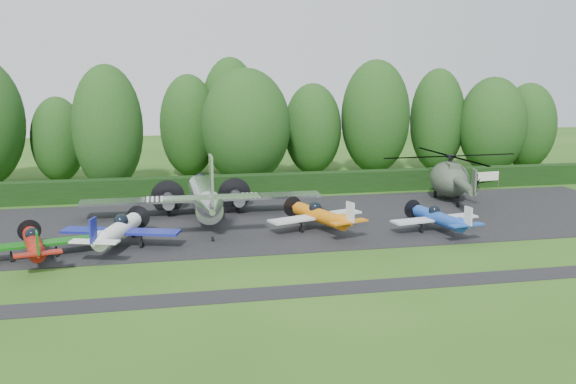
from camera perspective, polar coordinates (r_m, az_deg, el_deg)
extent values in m
plane|color=#244914|center=(40.22, -3.44, -6.18)|extent=(160.00, 160.00, 0.00)
cube|color=black|center=(49.79, -5.12, -2.85)|extent=(70.00, 18.00, 0.01)
cube|color=black|center=(34.60, -1.98, -9.03)|extent=(70.00, 2.00, 0.00)
cube|color=black|center=(60.48, -6.33, -0.43)|extent=(90.00, 1.60, 2.00)
cylinder|color=silver|center=(51.78, -7.45, -0.47)|extent=(2.03, 10.61, 2.03)
cone|color=silver|center=(57.61, -7.91, 0.67)|extent=(2.03, 1.33, 2.03)
cone|color=silver|center=(45.48, -6.85, -1.47)|extent=(2.03, 2.65, 2.03)
sphere|color=black|center=(56.70, -7.86, 0.96)|extent=(1.33, 1.33, 1.33)
cube|color=silver|center=(52.70, -7.52, -0.57)|extent=(19.45, 2.12, 0.19)
cube|color=white|center=(52.55, -11.37, -0.60)|extent=(2.30, 2.21, 0.04)
cube|color=white|center=(53.04, -3.71, -0.30)|extent=(2.30, 2.21, 0.04)
cylinder|color=silver|center=(53.14, -10.60, -0.81)|extent=(0.97, 2.83, 0.97)
cylinder|color=silver|center=(53.53, -4.54, -0.57)|extent=(0.97, 2.83, 0.97)
cylinder|color=black|center=(55.09, -10.65, -0.40)|extent=(2.83, 0.03, 2.83)
cylinder|color=black|center=(55.47, -4.80, -0.17)|extent=(2.83, 0.03, 2.83)
cube|color=silver|center=(44.59, -6.80, -0.44)|extent=(6.63, 1.24, 0.12)
cube|color=silver|center=(44.10, -6.80, 1.07)|extent=(0.16, 1.95, 3.36)
cylinder|color=black|center=(53.00, -10.55, -1.91)|extent=(0.22, 0.80, 0.80)
cylinder|color=black|center=(53.39, -4.47, -1.67)|extent=(0.22, 0.80, 0.80)
cylinder|color=black|center=(44.91, -6.67, -4.20)|extent=(0.16, 0.39, 0.39)
cylinder|color=maroon|center=(42.93, -21.67, -4.29)|extent=(0.98, 5.59, 0.98)
sphere|color=black|center=(43.40, -21.58, -3.50)|extent=(0.85, 0.85, 0.85)
cube|color=#0D5A0E|center=(43.45, -21.55, -4.32)|extent=(7.12, 1.32, 0.14)
cube|color=maroon|center=(39.68, -22.51, -5.18)|extent=(2.64, 0.71, 0.10)
cube|color=#0D5A0E|center=(39.42, -22.60, -4.30)|extent=(0.10, 0.81, 1.32)
cylinder|color=black|center=(46.38, -20.93, -3.15)|extent=(1.52, 0.02, 1.52)
cylinder|color=black|center=(43.71, -23.23, -5.42)|extent=(0.14, 0.45, 0.45)
cylinder|color=black|center=(43.25, -19.79, -5.34)|extent=(0.14, 0.45, 0.45)
cylinder|color=black|center=(45.69, -21.04, -4.60)|extent=(0.12, 0.41, 0.41)
cylinder|color=white|center=(43.95, -14.90, -3.36)|extent=(1.09, 6.27, 1.09)
sphere|color=black|center=(44.50, -14.89, -2.50)|extent=(0.96, 0.96, 0.96)
cube|color=navy|center=(44.54, -14.85, -3.39)|extent=(7.98, 1.48, 0.16)
cube|color=white|center=(40.24, -15.19, -4.26)|extent=(2.96, 0.80, 0.11)
cube|color=navy|center=(39.95, -15.25, -3.27)|extent=(0.11, 0.91, 1.48)
cylinder|color=black|center=(47.88, -14.65, -2.19)|extent=(1.71, 0.02, 1.71)
cylinder|color=black|center=(44.66, -16.71, -4.62)|extent=(0.16, 0.50, 0.50)
cylinder|color=black|center=(44.48, -12.90, -4.49)|extent=(0.16, 0.50, 0.50)
cylinder|color=black|center=(47.08, -14.65, -3.75)|extent=(0.14, 0.46, 0.46)
cylinder|color=#C86B0B|center=(47.17, 2.85, -2.12)|extent=(1.04, 5.93, 1.04)
sphere|color=black|center=(47.67, 2.66, -1.38)|extent=(0.91, 0.91, 0.91)
cube|color=silver|center=(47.71, 2.69, -2.17)|extent=(7.55, 1.40, 0.15)
cube|color=#C86B0B|center=(43.76, 4.03, -2.80)|extent=(2.80, 0.76, 0.11)
cube|color=silver|center=(43.50, 4.08, -1.93)|extent=(0.11, 0.86, 1.40)
cylinder|color=black|center=(50.79, 1.77, -1.17)|extent=(1.62, 0.02, 1.62)
cylinder|color=black|center=(47.38, 1.10, -3.28)|extent=(0.15, 0.47, 0.47)
cylinder|color=black|center=(48.06, 4.37, -3.11)|extent=(0.15, 0.47, 0.47)
cylinder|color=black|center=(50.04, 2.04, -2.55)|extent=(0.13, 0.43, 0.43)
cylinder|color=#1A43A1|center=(48.03, 13.25, -2.29)|extent=(0.94, 5.40, 0.94)
sphere|color=black|center=(48.46, 12.99, -1.63)|extent=(0.82, 0.82, 0.82)
cube|color=silver|center=(48.50, 13.00, -2.33)|extent=(6.87, 1.28, 0.14)
cube|color=#1A43A1|center=(45.15, 14.99, -2.89)|extent=(2.55, 0.69, 0.10)
cube|color=silver|center=(44.92, 15.09, -2.13)|extent=(0.10, 0.79, 1.28)
cylinder|color=black|center=(51.13, 11.62, -1.43)|extent=(1.47, 0.02, 1.47)
cylinder|color=black|center=(47.99, 11.67, -3.35)|extent=(0.14, 0.43, 0.43)
cylinder|color=black|center=(49.04, 14.42, -3.16)|extent=(0.14, 0.43, 0.43)
cylinder|color=black|center=(50.50, 12.00, -2.68)|extent=(0.12, 0.39, 0.39)
ellipsoid|color=#303B2D|center=(60.27, 14.16, 1.14)|extent=(3.35, 6.14, 3.21)
cylinder|color=#303B2D|center=(55.98, 16.31, 0.63)|extent=(0.75, 6.44, 0.75)
cube|color=#303B2D|center=(52.96, 18.05, 1.03)|extent=(0.13, 0.97, 1.72)
cylinder|color=black|center=(60.03, 14.23, 2.65)|extent=(0.32, 0.32, 0.86)
cylinder|color=black|center=(59.97, 14.25, 3.11)|extent=(0.75, 0.75, 0.27)
cylinder|color=black|center=(59.97, 14.25, 3.11)|extent=(12.88, 12.88, 0.06)
cube|color=#303B2D|center=(59.32, 14.57, 2.17)|extent=(0.97, 2.15, 0.75)
ellipsoid|color=black|center=(61.78, 13.48, 1.50)|extent=(2.04, 2.04, 1.84)
cylinder|color=black|center=(60.87, 12.83, -0.25)|extent=(0.19, 0.60, 0.60)
cylinder|color=black|center=(61.78, 14.64, -0.17)|extent=(0.19, 0.60, 0.60)
cylinder|color=black|center=(57.56, 15.56, -1.07)|extent=(0.17, 0.52, 0.52)
cylinder|color=#3F3326|center=(66.91, 16.24, 0.77)|extent=(0.11, 0.11, 1.10)
cylinder|color=#3F3326|center=(68.23, 18.27, 0.84)|extent=(0.11, 0.11, 1.10)
cube|color=silver|center=(67.46, 17.30, 1.34)|extent=(2.92, 0.07, 0.91)
cylinder|color=black|center=(65.49, -15.56, 1.89)|extent=(0.70, 0.70, 4.03)
ellipsoid|color=#183812|center=(65.00, -15.75, 5.50)|extent=(6.79, 6.79, 12.30)
cylinder|color=black|center=(82.47, 20.39, 3.15)|extent=(0.70, 0.70, 3.34)
ellipsoid|color=#183812|center=(82.12, 20.55, 5.52)|extent=(6.60, 6.60, 10.22)
cylinder|color=black|center=(77.34, 17.56, 2.94)|extent=(0.70, 0.70, 3.59)
ellipsoid|color=#183812|center=(76.95, 17.71, 5.66)|extent=(7.60, 7.60, 10.97)
cylinder|color=black|center=(72.27, -19.61, 2.04)|extent=(0.70, 0.70, 2.94)
ellipsoid|color=#183812|center=(71.90, -19.77, 4.42)|extent=(5.56, 5.56, 9.00)
cylinder|color=black|center=(74.42, 7.70, 3.30)|extent=(0.70, 0.70, 4.22)
ellipsoid|color=#183812|center=(73.98, 7.79, 6.63)|extent=(7.80, 7.80, 12.89)
cylinder|color=black|center=(72.78, -8.72, 2.90)|extent=(0.70, 0.70, 3.69)
ellipsoid|color=#183812|center=(72.36, -8.81, 5.87)|extent=(6.36, 6.36, 11.28)
cylinder|color=black|center=(77.49, 13.00, 3.30)|extent=(0.70, 0.70, 3.90)
ellipsoid|color=#183812|center=(77.08, 13.13, 6.25)|extent=(6.33, 6.33, 11.91)
cylinder|color=black|center=(67.13, -3.72, 2.43)|extent=(0.70, 0.70, 3.91)
ellipsoid|color=#183812|center=(66.66, -3.76, 5.85)|extent=(9.20, 9.20, 11.95)
cylinder|color=black|center=(73.29, 2.18, 2.94)|extent=(0.70, 0.70, 3.36)
ellipsoid|color=#183812|center=(72.90, 2.20, 5.63)|extent=(6.50, 6.50, 10.26)
cylinder|color=black|center=(74.04, -5.07, 3.36)|extent=(0.70, 0.70, 4.31)
ellipsoid|color=#183812|center=(73.59, -5.13, 6.77)|extent=(6.82, 6.82, 13.16)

